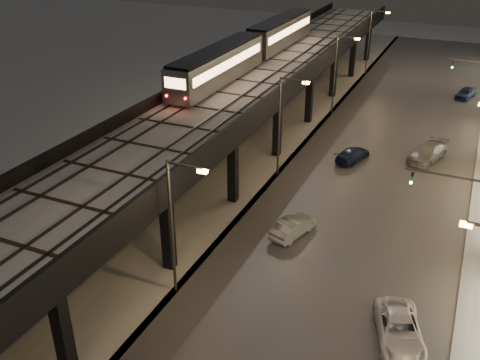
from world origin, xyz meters
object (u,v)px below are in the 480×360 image
at_px(subway_train, 253,46).
at_px(car_mid_dark, 352,155).
at_px(car_near_white, 293,227).
at_px(car_onc_white, 427,153).
at_px(car_onc_dark, 399,330).
at_px(car_onc_red, 466,93).

relative_size(subway_train, car_mid_dark, 7.68).
bearing_deg(car_mid_dark, subway_train, -10.29).
bearing_deg(car_near_white, car_onc_white, -96.45).
distance_m(car_near_white, car_mid_dark, 14.66).
relative_size(subway_train, car_onc_white, 6.26).
relative_size(car_mid_dark, car_onc_dark, 0.83).
distance_m(car_onc_dark, car_onc_white, 25.47).
distance_m(car_near_white, car_onc_white, 19.10).
relative_size(car_near_white, car_onc_white, 0.79).
bearing_deg(car_onc_dark, car_near_white, 121.48).
relative_size(car_near_white, car_onc_red, 1.05).
bearing_deg(car_onc_dark, car_mid_dark, 92.39).
xyz_separation_m(subway_train, car_onc_red, (21.78, 17.65, -7.53)).
bearing_deg(car_onc_white, car_onc_red, 102.56).
relative_size(car_onc_dark, car_onc_red, 1.29).
relative_size(car_onc_dark, car_onc_white, 0.98).
xyz_separation_m(subway_train, car_near_white, (12.37, -21.44, -7.53)).
xyz_separation_m(car_near_white, car_mid_dark, (0.86, 14.63, -0.07)).
xyz_separation_m(car_near_white, car_onc_red, (9.40, 39.10, -0.01)).
xyz_separation_m(car_onc_white, car_onc_red, (2.11, 21.44, -0.08)).
xyz_separation_m(car_near_white, car_onc_dark, (8.84, -7.76, 0.03)).
bearing_deg(car_onc_red, car_near_white, -86.21).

